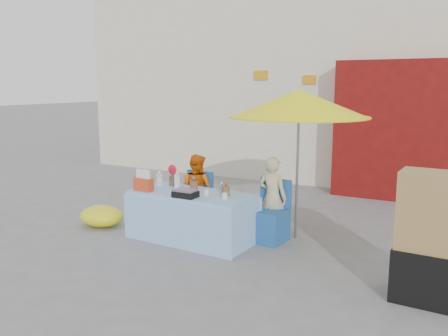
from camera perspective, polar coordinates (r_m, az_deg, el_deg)
The scene contains 10 objects.
ground at distance 6.38m, azimuth -2.66°, elevation -9.71°, with size 80.00×80.00×0.00m, color slate.
backdrop at distance 12.94m, azimuth 17.44°, elevation 13.79°, with size 14.00×8.00×7.80m.
market_table at distance 6.66m, azimuth -3.92°, elevation -5.72°, with size 1.80×0.91×1.07m.
chair_left at distance 7.22m, azimuth -3.83°, elevation -5.24°, with size 0.52×0.51×0.85m.
chair_right at distance 6.65m, azimuth 5.35°, elevation -6.60°, with size 0.52×0.51×0.85m.
vendor_orange at distance 7.25m, azimuth -3.30°, elevation -2.70°, with size 0.54×0.42×1.12m, color #E1600B.
vendor_beige at distance 6.69m, azimuth 5.84°, elevation -3.59°, with size 0.43×0.28×1.17m, color #C5B98B.
umbrella at distance 6.54m, azimuth 9.01°, elevation 7.61°, with size 1.90×1.90×2.09m.
box_stack at distance 5.17m, azimuth 23.19°, elevation -8.19°, with size 0.62×0.51×1.33m.
tarp_bundle at distance 7.55m, azimuth -14.54°, elevation -5.62°, with size 0.71×0.56×0.32m, color yellow.
Camera 1 is at (3.14, -5.12, 2.16)m, focal length 38.00 mm.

